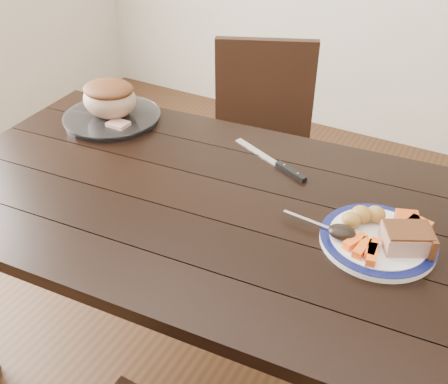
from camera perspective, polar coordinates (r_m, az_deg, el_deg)
The scene contains 15 objects.
ground at distance 1.95m, azimuth -1.85°, elevation -18.58°, with size 4.00×4.00×0.00m, color #472B16.
dining_table at distance 1.48m, azimuth -2.33°, elevation -3.28°, with size 1.67×1.04×0.75m.
chair_far at distance 2.15m, azimuth 4.33°, elevation 5.75°, with size 0.56×0.56×0.93m.
dinner_plate at distance 1.31m, azimuth 17.14°, elevation -5.32°, with size 0.29×0.29×0.02m, color white.
plate_rim at distance 1.30m, azimuth 17.21°, elevation -5.03°, with size 0.29×0.29×0.02m, color #0E1347.
serving_platter at distance 1.86m, azimuth -12.65°, elevation 8.25°, with size 0.34×0.34×0.02m, color white.
pork_slice at distance 1.28m, azimuth 20.09°, elevation -5.04°, with size 0.11×0.09×0.05m, color tan.
roasted_potatoes at distance 1.32m, azimuth 15.61°, elevation -2.64°, with size 0.10×0.10×0.05m.
carrot_batons at distance 1.24m, azimuth 15.83°, elevation -6.19°, with size 0.09×0.10×0.02m.
pumpkin_wedges at distance 1.34m, azimuth 20.71°, elevation -3.44°, with size 0.10×0.08×0.04m.
dark_mushroom at distance 1.27m, azimuth 13.35°, elevation -4.51°, with size 0.07×0.05×0.03m, color black.
fork at distance 1.30m, azimuth 10.84°, elevation -3.74°, with size 0.18×0.03×0.00m.
roast_joint at distance 1.83m, azimuth -12.93°, elevation 10.26°, with size 0.20×0.17×0.13m, color tan.
cut_slice at distance 1.78m, azimuth -11.99°, elevation 7.54°, with size 0.07×0.06×0.02m, color tan.
carving_knife at distance 1.55m, azimuth 6.65°, elevation 2.95°, with size 0.30×0.15×0.01m.
Camera 1 is at (0.62, -0.98, 1.57)m, focal length 40.00 mm.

